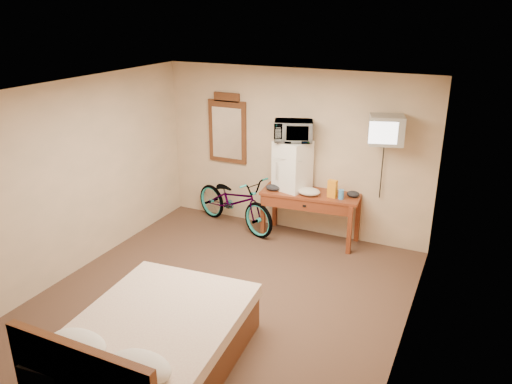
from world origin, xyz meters
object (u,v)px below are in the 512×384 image
mini_fridge (292,165)px  bed (151,344)px  wall_mirror (227,129)px  bicycle (234,201)px  microwave (293,131)px  blue_cup (341,194)px  crt_television (386,130)px  desk (310,200)px

mini_fridge → bed: bearing=-91.4°
wall_mirror → bicycle: 1.14m
mini_fridge → microwave: bearing=56.3°
blue_cup → crt_television: crt_television is taller
mini_fridge → bicycle: 1.15m
desk → wall_mirror: wall_mirror is taller
microwave → bed: bearing=-112.2°
blue_cup → crt_television: size_ratio=0.23×
desk → microwave: microwave is taller
wall_mirror → mini_fridge: bearing=-10.1°
desk → bed: bed is taller
blue_cup → bed: 3.49m
microwave → bed: (-0.08, -3.44, -1.34)m
bicycle → crt_television: bearing=-68.4°
desk → bed: (-0.39, -3.38, -0.34)m
bed → wall_mirror: bearing=106.9°
desk → microwave: bearing=168.8°
bicycle → bed: (0.84, -3.33, -0.14)m
blue_cup → bicycle: 1.75m
microwave → wall_mirror: (-1.20, 0.21, -0.14)m
desk → bicycle: size_ratio=0.89×
crt_television → wall_mirror: (-2.52, 0.25, -0.30)m
wall_mirror → bed: bearing=-73.1°
wall_mirror → bicycle: wall_mirror is taller
desk → bicycle: bicycle is taller
blue_cup → bed: size_ratio=0.07×
desk → mini_fridge: (-0.31, 0.06, 0.48)m
crt_television → wall_mirror: size_ratio=0.55×
desk → crt_television: crt_television is taller
crt_television → wall_mirror: wall_mirror is taller
blue_cup → bicycle: bearing=-179.5°
wall_mirror → bed: 4.00m
wall_mirror → bicycle: (0.28, -0.32, -1.06)m
microwave → bed: size_ratio=0.26×
blue_cup → crt_television: (0.53, 0.06, 0.98)m
blue_cup → crt_television: 1.11m
mini_fridge → bicycle: size_ratio=0.44×
microwave → crt_television: 1.33m
bicycle → wall_mirror: bearing=60.3°
blue_cup → wall_mirror: (-1.98, 0.31, 0.68)m
crt_television → bed: (-1.40, -3.40, -1.50)m
desk → bed: 3.42m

